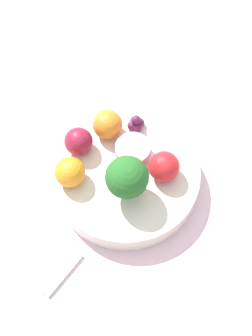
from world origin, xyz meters
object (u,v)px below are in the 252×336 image
at_px(orange_back, 107,124).
at_px(orange_front, 70,172).
at_px(bowl, 126,177).
at_px(broccoli, 127,178).
at_px(apple_green, 79,141).
at_px(spoon, 62,273).
at_px(grape_cluster, 136,123).
at_px(apple_red, 164,167).
at_px(small_cup, 133,151).

bearing_deg(orange_back, orange_front, 26.10).
bearing_deg(bowl, orange_front, -21.64).
height_order(broccoli, apple_green, broccoli).
bearing_deg(spoon, apple_green, -127.15).
height_order(grape_cluster, spoon, grape_cluster).
bearing_deg(apple_green, orange_back, -176.58).
bearing_deg(grape_cluster, apple_red, 84.39).
height_order(bowl, broccoli, broccoli).
relative_size(bowl, grape_cluster, 7.92).
height_order(orange_front, spoon, orange_front).
bearing_deg(bowl, small_cup, -140.07).
height_order(orange_front, small_cup, orange_front).
distance_m(broccoli, small_cup, 0.08).
bearing_deg(grape_cluster, small_cup, 52.58).
bearing_deg(apple_red, orange_front, -27.44).
distance_m(bowl, orange_front, 0.10).
bearing_deg(spoon, orange_back, -137.40).
relative_size(apple_red, spoon, 0.61).
relative_size(apple_red, apple_green, 1.07).
height_order(grape_cluster, small_cup, grape_cluster).
xyz_separation_m(broccoli, grape_cluster, (-0.07, -0.09, -0.04)).
relative_size(broccoli, orange_back, 1.71).
bearing_deg(broccoli, orange_front, -45.40).
distance_m(orange_front, orange_back, 0.10).
xyz_separation_m(bowl, spoon, (0.16, 0.08, -0.02)).
xyz_separation_m(grape_cluster, small_cup, (0.03, 0.04, 0.00)).
height_order(bowl, grape_cluster, grape_cluster).
height_order(orange_back, spoon, orange_back).
distance_m(small_cup, spoon, 0.21).
bearing_deg(apple_red, small_cup, -68.02).
relative_size(bowl, orange_front, 4.96).
bearing_deg(grape_cluster, bowl, 47.74).
bearing_deg(small_cup, spoon, 28.85).
relative_size(broccoli, grape_cluster, 2.77).
xyz_separation_m(apple_green, spoon, (0.12, 0.15, -0.06)).
relative_size(apple_red, orange_front, 1.02).
bearing_deg(apple_red, orange_back, -72.22).
bearing_deg(orange_front, broccoli, 134.60).
xyz_separation_m(orange_back, spoon, (0.17, 0.16, -0.06)).
bearing_deg(apple_green, apple_red, 129.90).
xyz_separation_m(broccoli, apple_red, (-0.06, 0.00, -0.02)).
distance_m(bowl, small_cup, 0.04).
bearing_deg(orange_front, spoon, 54.72).
bearing_deg(small_cup, apple_red, 111.98).
distance_m(apple_green, grape_cluster, 0.10).
height_order(broccoli, orange_front, broccoli).
bearing_deg(orange_front, apple_green, -131.77).
height_order(apple_red, orange_back, same).
distance_m(apple_red, orange_front, 0.14).
bearing_deg(small_cup, apple_green, -37.83).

